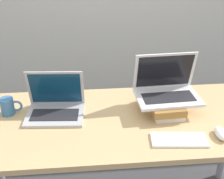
% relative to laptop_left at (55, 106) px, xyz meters
% --- Properties ---
extents(desk, '(1.69, 0.70, 0.76)m').
position_rel_laptop_left_xyz_m(desk, '(0.34, -0.09, -0.13)').
color(desk, tan).
rests_on(desk, ground_plane).
extents(laptop_left, '(0.32, 0.25, 0.24)m').
position_rel_laptop_left_xyz_m(laptop_left, '(0.00, 0.00, 0.00)').
color(laptop_left, '#B2B2B7').
rests_on(laptop_left, desk).
extents(book_stack, '(0.19, 0.28, 0.07)m').
position_rel_laptop_left_xyz_m(book_stack, '(0.59, -0.03, -0.01)').
color(book_stack, white).
rests_on(book_stack, desk).
extents(laptop_on_books, '(0.35, 0.25, 0.24)m').
position_rel_laptop_left_xyz_m(laptop_on_books, '(0.61, 0.01, 0.07)').
color(laptop_on_books, silver).
rests_on(laptop_on_books, book_stack).
extents(wireless_keyboard, '(0.28, 0.14, 0.01)m').
position_rel_laptop_left_xyz_m(wireless_keyboard, '(0.60, -0.30, -0.04)').
color(wireless_keyboard, white).
rests_on(wireless_keyboard, desk).
extents(mouse, '(0.06, 0.11, 0.04)m').
position_rel_laptop_left_xyz_m(mouse, '(0.81, -0.29, -0.03)').
color(mouse, white).
rests_on(mouse, desk).
extents(mug, '(0.12, 0.07, 0.10)m').
position_rel_laptop_left_xyz_m(mug, '(-0.25, 0.02, -0.00)').
color(mug, teal).
rests_on(mug, desk).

